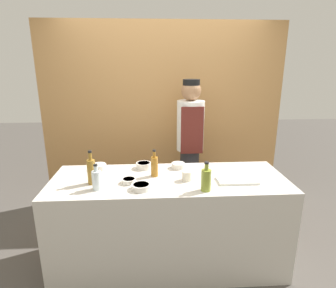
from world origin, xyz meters
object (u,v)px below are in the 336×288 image
object	(u,v)px
bottle_vinegar	(91,171)
bottle_amber	(154,166)
sauce_bowl_red	(129,181)
bottle_oil	(206,179)
sauce_bowl_green	(141,186)
bottle_clear	(97,180)
sauce_bowl_white	(178,165)
sauce_bowl_purple	(144,165)
cutting_board	(237,180)
sauce_bowl_orange	(99,167)
chef_center	(190,145)
cup_cream	(187,176)

from	to	relation	value
bottle_vinegar	bottle_amber	distance (m)	0.56
sauce_bowl_red	bottle_oil	bearing A→B (deg)	-16.32
sauce_bowl_green	bottle_amber	bearing A→B (deg)	67.52
bottle_amber	bottle_clear	world-z (taller)	bottle_amber
sauce_bowl_green	sauce_bowl_white	xyz separation A→B (m)	(0.36, 0.47, 0.00)
sauce_bowl_purple	cutting_board	bearing A→B (deg)	-24.05
sauce_bowl_purple	bottle_amber	xyz separation A→B (m)	(0.10, -0.20, 0.07)
cutting_board	bottle_clear	distance (m)	1.22
bottle_vinegar	bottle_clear	world-z (taller)	bottle_vinegar
sauce_bowl_orange	sauce_bowl_purple	world-z (taller)	sauce_bowl_purple
sauce_bowl_purple	bottle_oil	size ratio (longest dim) A/B	0.60
sauce_bowl_green	sauce_bowl_purple	world-z (taller)	sauce_bowl_purple
cutting_board	bottle_clear	size ratio (longest dim) A/B	1.59
sauce_bowl_orange	chef_center	distance (m)	1.12
bottle_vinegar	bottle_amber	xyz separation A→B (m)	(0.55, 0.14, -0.02)
sauce_bowl_green	bottle_oil	distance (m)	0.54
sauce_bowl_purple	cutting_board	world-z (taller)	sauce_bowl_purple
cutting_board	bottle_amber	size ratio (longest dim) A/B	1.38
sauce_bowl_green	sauce_bowl_orange	world-z (taller)	sauce_bowl_orange
sauce_bowl_white	bottle_vinegar	xyz separation A→B (m)	(-0.78, -0.33, 0.09)
sauce_bowl_white	cup_cream	distance (m)	0.31
sauce_bowl_orange	bottle_oil	size ratio (longest dim) A/B	0.59
sauce_bowl_orange	cutting_board	xyz separation A→B (m)	(1.28, -0.37, -0.02)
sauce_bowl_orange	sauce_bowl_purple	size ratio (longest dim) A/B	0.97
bottle_vinegar	bottle_oil	world-z (taller)	bottle_vinegar
cutting_board	sauce_bowl_red	bearing A→B (deg)	178.57
chef_center	bottle_clear	bearing A→B (deg)	-132.45
sauce_bowl_white	sauce_bowl_purple	size ratio (longest dim) A/B	0.89
sauce_bowl_green	sauce_bowl_red	bearing A→B (deg)	129.46
bottle_vinegar	sauce_bowl_purple	bearing A→B (deg)	37.72
sauce_bowl_red	bottle_oil	xyz separation A→B (m)	(0.64, -0.19, 0.07)
cutting_board	cup_cream	size ratio (longest dim) A/B	3.99
sauce_bowl_purple	cutting_board	xyz separation A→B (m)	(0.84, -0.37, -0.02)
sauce_bowl_purple	chef_center	xyz separation A→B (m)	(0.54, 0.54, 0.04)
cutting_board	bottle_vinegar	size ratio (longest dim) A/B	1.17
bottle_oil	chef_center	bearing A→B (deg)	89.13
sauce_bowl_orange	bottle_oil	xyz separation A→B (m)	(0.96, -0.53, 0.07)
bottle_oil	cup_cream	world-z (taller)	bottle_oil
bottle_amber	sauce_bowl_purple	bearing A→B (deg)	117.09
sauce_bowl_white	chef_center	size ratio (longest dim) A/B	0.08
sauce_bowl_red	bottle_vinegar	distance (m)	0.33
bottle_amber	sauce_bowl_white	bearing A→B (deg)	38.35
sauce_bowl_red	cup_cream	size ratio (longest dim) A/B	1.43
sauce_bowl_purple	sauce_bowl_green	bearing A→B (deg)	-91.29
sauce_bowl_red	chef_center	distance (m)	1.11
cutting_board	cup_cream	world-z (taller)	cup_cream
sauce_bowl_red	bottle_vinegar	xyz separation A→B (m)	(-0.32, 0.01, 0.09)
cup_cream	bottle_oil	bearing A→B (deg)	-58.49
sauce_bowl_purple	bottle_amber	distance (m)	0.24
bottle_oil	chef_center	world-z (taller)	chef_center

